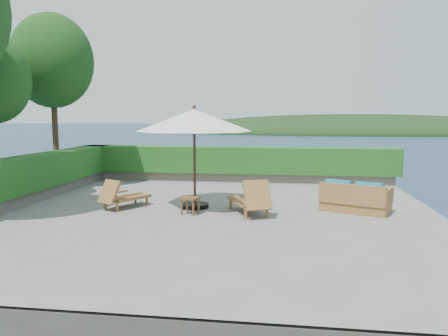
# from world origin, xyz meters

# --- Properties ---
(ground) EXTENTS (12.00, 12.00, 0.00)m
(ground) POSITION_xyz_m (0.00, 0.00, 0.00)
(ground) COLOR gray
(ground) RESTS_ON ground
(foundation) EXTENTS (12.00, 12.00, 3.00)m
(foundation) POSITION_xyz_m (0.00, 0.00, -1.55)
(foundation) COLOR #524B41
(foundation) RESTS_ON ocean
(ocean) EXTENTS (600.00, 600.00, 0.00)m
(ocean) POSITION_xyz_m (0.00, 0.00, -3.00)
(ocean) COLOR #142640
(ocean) RESTS_ON ground
(offshore_island) EXTENTS (126.00, 57.60, 12.60)m
(offshore_island) POSITION_xyz_m (25.00, 140.00, -3.00)
(offshore_island) COLOR black
(offshore_island) RESTS_ON ocean
(planter_wall_far) EXTENTS (12.00, 0.60, 0.36)m
(planter_wall_far) POSITION_xyz_m (0.00, 5.60, 0.18)
(planter_wall_far) COLOR #6C6656
(planter_wall_far) RESTS_ON ground
(planter_wall_left) EXTENTS (0.60, 12.00, 0.36)m
(planter_wall_left) POSITION_xyz_m (-5.60, 0.00, 0.18)
(planter_wall_left) COLOR #6C6656
(planter_wall_left) RESTS_ON ground
(hedge_far) EXTENTS (12.40, 0.90, 1.00)m
(hedge_far) POSITION_xyz_m (0.00, 5.60, 0.85)
(hedge_far) COLOR #204714
(hedge_far) RESTS_ON planter_wall_far
(hedge_left) EXTENTS (0.90, 12.40, 1.00)m
(hedge_left) POSITION_xyz_m (-5.60, 0.00, 0.85)
(hedge_left) COLOR #204714
(hedge_left) RESTS_ON planter_wall_left
(tree_far) EXTENTS (2.80, 2.80, 6.03)m
(tree_far) POSITION_xyz_m (-6.00, 3.20, 4.40)
(tree_far) COLOR #462D1B
(tree_far) RESTS_ON ground
(patio_umbrella) EXTENTS (3.77, 3.77, 2.83)m
(patio_umbrella) POSITION_xyz_m (-0.48, 0.56, 2.39)
(patio_umbrella) COLOR black
(patio_umbrella) RESTS_ON ground
(lounge_left) EXTENTS (1.22, 1.54, 0.83)m
(lounge_left) POSITION_xyz_m (-2.46, 0.25, 0.35)
(lounge_left) COLOR olive
(lounge_left) RESTS_ON ground
(lounge_right) EXTENTS (1.30, 1.79, 0.96)m
(lounge_right) POSITION_xyz_m (1.10, -0.04, 0.40)
(lounge_right) COLOR olive
(lounge_right) RESTS_ON ground
(side_table) EXTENTS (0.51, 0.51, 0.45)m
(side_table) POSITION_xyz_m (-0.44, -0.23, 0.37)
(side_table) COLOR brown
(side_table) RESTS_ON ground
(wicker_loveseat) EXTENTS (1.95, 1.52, 0.86)m
(wicker_loveseat) POSITION_xyz_m (3.84, 0.62, 0.33)
(wicker_loveseat) COLOR olive
(wicker_loveseat) RESTS_ON ground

